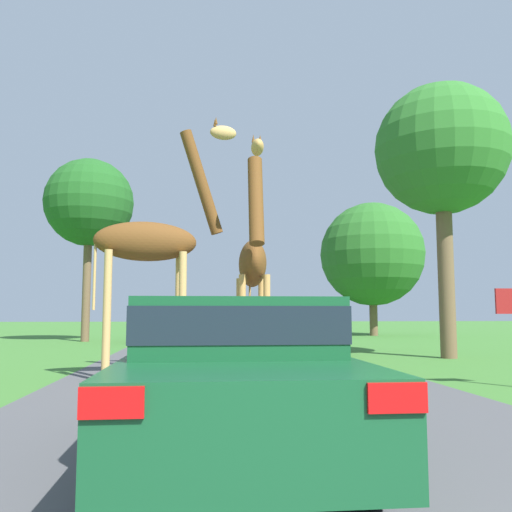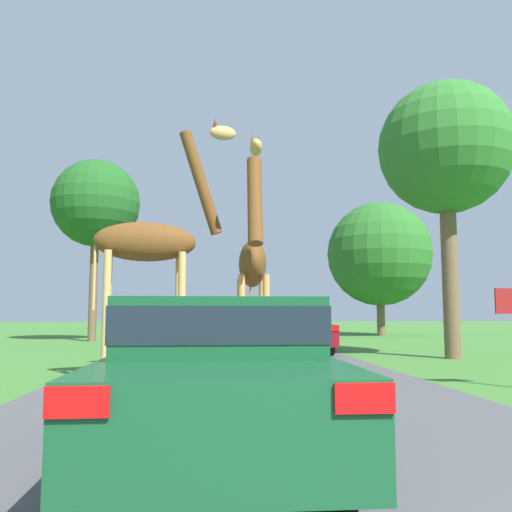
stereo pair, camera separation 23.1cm
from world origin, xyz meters
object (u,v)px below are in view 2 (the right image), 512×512
object	(u,v)px
giraffe_companion	(152,245)
car_queue_left	(299,328)
tree_left_edge	(445,150)
tree_centre_back	(96,204)
car_lead_maroon	(218,373)
car_queue_right	(168,324)
giraffe_near_road	(253,262)
tree_right_cluster	(379,254)

from	to	relation	value
giraffe_companion	car_queue_left	size ratio (longest dim) A/B	1.35
giraffe_companion	tree_left_edge	bearing A→B (deg)	107.48
car_queue_left	tree_centre_back	size ratio (longest dim) A/B	0.48
car_lead_maroon	car_queue_right	world-z (taller)	car_queue_right
giraffe_near_road	car_queue_right	world-z (taller)	giraffe_near_road
giraffe_near_road	car_lead_maroon	distance (m)	6.70
giraffe_companion	car_queue_right	world-z (taller)	giraffe_companion
tree_centre_back	tree_right_cluster	distance (m)	15.66
giraffe_near_road	giraffe_companion	world-z (taller)	giraffe_companion
car_queue_right	tree_right_cluster	world-z (taller)	tree_right_cluster
giraffe_near_road	tree_right_cluster	size ratio (longest dim) A/B	0.63
car_lead_maroon	giraffe_near_road	bearing A→B (deg)	82.76
tree_left_edge	tree_centre_back	size ratio (longest dim) A/B	0.96
giraffe_near_road	tree_centre_back	distance (m)	15.46
tree_left_edge	giraffe_near_road	bearing A→B (deg)	-149.70
tree_right_cluster	car_queue_left	bearing A→B (deg)	-118.43
giraffe_companion	car_lead_maroon	xyz separation A→B (m)	(1.22, -5.97, -1.87)
car_queue_right	giraffe_companion	bearing A→B (deg)	-87.03
car_queue_left	car_queue_right	bearing A→B (deg)	123.46
car_queue_right	tree_right_cluster	size ratio (longest dim) A/B	0.63
giraffe_companion	tree_left_edge	distance (m)	9.44
giraffe_companion	giraffe_near_road	bearing A→B (deg)	94.45
tree_centre_back	tree_right_cluster	world-z (taller)	tree_centre_back
tree_centre_back	giraffe_companion	bearing A→B (deg)	-73.85
giraffe_companion	tree_right_cluster	distance (m)	21.86
car_queue_left	tree_centre_back	distance (m)	12.34
car_queue_right	tree_left_edge	xyz separation A→B (m)	(8.63, -9.84, 5.20)
tree_left_edge	car_queue_right	bearing A→B (deg)	131.23
car_lead_maroon	tree_centre_back	world-z (taller)	tree_centre_back
car_queue_right	giraffe_near_road	bearing A→B (deg)	-78.27
giraffe_near_road	car_lead_maroon	world-z (taller)	giraffe_near_road
car_lead_maroon	giraffe_companion	bearing A→B (deg)	101.58
car_queue_left	tree_right_cluster	bearing A→B (deg)	61.57
car_queue_left	tree_left_edge	bearing A→B (deg)	-34.53
giraffe_companion	tree_centre_back	size ratio (longest dim) A/B	0.64
car_lead_maroon	tree_centre_back	xyz separation A→B (m)	(-5.31, 20.10, 5.49)
car_lead_maroon	car_queue_left	xyz separation A→B (m)	(2.80, 12.56, 0.06)
giraffe_near_road	car_lead_maroon	size ratio (longest dim) A/B	1.17
car_lead_maroon	tree_right_cluster	bearing A→B (deg)	69.15
car_queue_right	tree_right_cluster	bearing A→B (deg)	24.45
tree_left_edge	tree_centre_back	xyz separation A→B (m)	(-12.00, 10.22, 0.27)
giraffe_near_road	tree_right_cluster	world-z (taller)	tree_right_cluster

